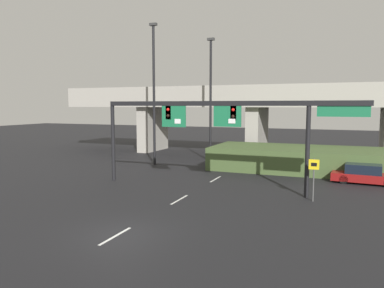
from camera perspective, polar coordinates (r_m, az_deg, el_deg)
ground_plane at (r=17.51m, az=-10.80°, el=-13.18°), size 160.00×160.00×0.00m
lane_markings at (r=29.16m, az=3.60°, el=-5.36°), size 0.14×29.79×0.01m
signal_gantry at (r=25.05m, az=3.89°, el=4.10°), size 17.80×0.44×5.99m
speed_limit_sign at (r=23.28m, az=18.05°, el=-4.32°), size 0.60×0.11×2.58m
highway_light_pole_near at (r=37.74m, az=2.85°, el=7.16°), size 0.70×0.36×12.31m
highway_light_pole_far at (r=35.99m, az=-5.82°, el=8.02°), size 0.70×0.36×13.33m
overpass_bridge at (r=42.71m, az=9.96°, el=5.59°), size 46.92×7.17×7.84m
grass_embankment at (r=34.09m, az=19.87°, el=-2.37°), size 19.76×6.68×2.00m
parked_sedan_near_right at (r=30.24m, az=24.87°, el=-4.23°), size 4.82×2.20×1.42m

